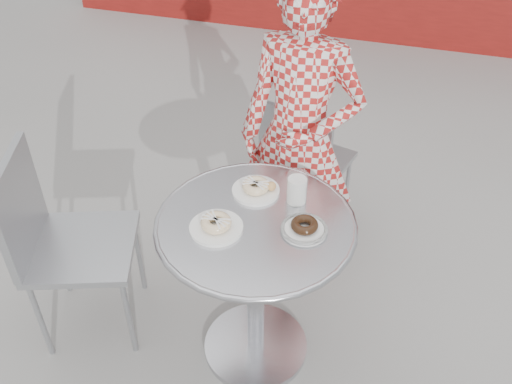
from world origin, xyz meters
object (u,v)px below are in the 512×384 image
(bistro_table, at_px, (256,258))
(plate_near, at_px, (216,225))
(chair_far, at_px, (306,187))
(seated_person, at_px, (300,139))
(milk_cup, at_px, (297,189))
(plate_checker, at_px, (304,228))
(chair_left, at_px, (87,277))
(plate_far, at_px, (257,188))

(bistro_table, bearing_deg, plate_near, -148.33)
(bistro_table, xyz_separation_m, chair_far, (0.02, 0.95, -0.34))
(seated_person, xyz_separation_m, milk_cup, (0.09, -0.44, 0.06))
(plate_near, distance_m, plate_checker, 0.34)
(milk_cup, bearing_deg, chair_left, -166.50)
(plate_checker, bearing_deg, chair_left, -176.60)
(chair_far, bearing_deg, bistro_table, 103.41)
(chair_left, xyz_separation_m, plate_checker, (1.00, 0.06, 0.52))
(plate_far, xyz_separation_m, plate_checker, (0.24, -0.18, -0.01))
(chair_left, distance_m, plate_checker, 1.13)
(chair_left, height_order, plate_near, chair_left)
(seated_person, height_order, milk_cup, seated_person)
(chair_far, height_order, milk_cup, milk_cup)
(plate_checker, bearing_deg, plate_far, 143.92)
(bistro_table, xyz_separation_m, plate_checker, (0.19, 0.00, 0.21))
(chair_far, bearing_deg, plate_checker, 114.90)
(milk_cup, bearing_deg, bistro_table, -125.87)
(chair_left, bearing_deg, chair_far, -58.49)
(plate_far, bearing_deg, bistro_table, -74.79)
(plate_checker, distance_m, milk_cup, 0.18)
(milk_cup, bearing_deg, seated_person, 101.15)
(chair_far, height_order, plate_checker, chair_far)
(seated_person, height_order, plate_far, seated_person)
(bistro_table, relative_size, chair_left, 0.84)
(chair_far, height_order, chair_left, chair_left)
(seated_person, bearing_deg, milk_cup, -71.23)
(bistro_table, distance_m, milk_cup, 0.33)
(bistro_table, xyz_separation_m, milk_cup, (0.12, 0.17, 0.26))
(chair_far, xyz_separation_m, chair_left, (-0.83, -1.00, 0.03))
(bistro_table, bearing_deg, seated_person, 86.80)
(chair_far, relative_size, seated_person, 0.53)
(plate_far, bearing_deg, chair_left, -162.81)
(chair_far, distance_m, plate_checker, 1.11)
(plate_checker, height_order, milk_cup, milk_cup)
(chair_far, relative_size, chair_left, 0.89)
(chair_left, height_order, milk_cup, chair_left)
(chair_far, bearing_deg, seated_person, 107.00)
(seated_person, relative_size, milk_cup, 11.95)
(chair_far, bearing_deg, plate_near, 96.21)
(chair_far, relative_size, plate_checker, 4.71)
(plate_near, xyz_separation_m, milk_cup, (0.25, 0.25, 0.04))
(bistro_table, relative_size, milk_cup, 5.99)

